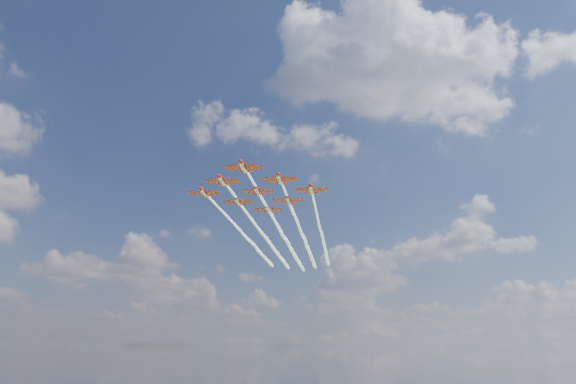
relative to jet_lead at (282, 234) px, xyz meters
name	(u,v)px	position (x,y,z in m)	size (l,w,h in m)	color
jet_lead	(282,234)	(0.00, 0.00, 0.00)	(115.08, 112.36, 2.36)	#B11109
jet_row2_port	(304,239)	(11.87, 2.04, 0.00)	(115.08, 112.36, 2.36)	#B11109
jet_row2_starb	(267,239)	(2.33, 11.82, 0.00)	(115.08, 112.36, 2.36)	#B11109
jet_row3_port	(324,243)	(23.74, 4.08, 0.00)	(115.08, 112.36, 2.36)	#B11109
jet_row3_centre	(288,244)	(14.20, 13.86, 0.00)	(115.08, 112.36, 2.36)	#B11109
jet_row3_starb	(253,244)	(4.65, 23.64, 0.00)	(115.08, 112.36, 2.36)	#B11109
jet_row4_port	(308,248)	(26.07, 15.89, 0.00)	(115.08, 112.36, 2.36)	#B11109
jet_row4_starb	(274,248)	(16.52, 25.67, 0.00)	(115.08, 112.36, 2.36)	#B11109
jet_tail	(293,252)	(28.39, 27.71, 0.00)	(115.08, 112.36, 2.36)	#B11109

